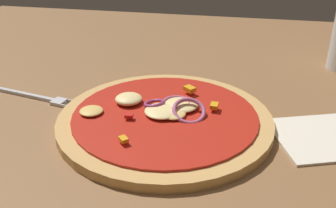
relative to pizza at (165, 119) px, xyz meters
The scene contains 4 objects.
dining_table 0.03m from the pizza, 62.48° to the left, with size 1.19×1.09×0.03m.
pizza is the anchor object (origin of this frame).
fork 0.20m from the pizza, 169.46° to the left, with size 0.17×0.05×0.01m.
napkin 0.19m from the pizza, ahead, with size 0.14×0.13×0.00m.
Camera 1 is at (0.08, -0.45, 0.29)m, focal length 41.85 mm.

